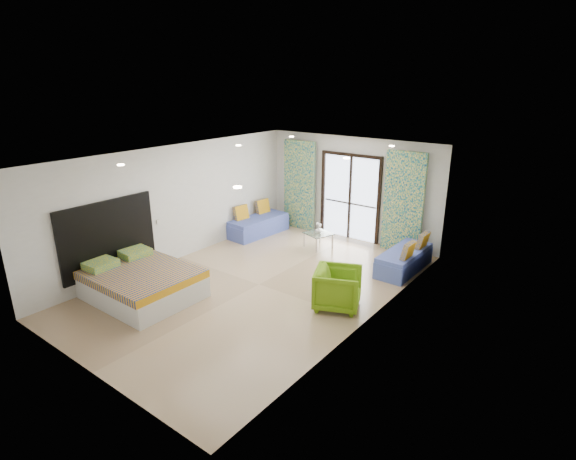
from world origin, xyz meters
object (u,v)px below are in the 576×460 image
Objects in this scene: daybed_right at (405,259)px; daybed_left at (258,225)px; coffee_table at (318,235)px; bed at (142,283)px; armchair at (338,286)px.

daybed_left is at bearing -177.63° from daybed_right.
daybed_right reaches higher than coffee_table.
daybed_left reaches higher than coffee_table.
bed is 2.43× the size of armchair.
coffee_table is 0.87× the size of armchair.
daybed_right reaches higher than bed.
armchair reaches higher than daybed_right.
daybed_right is at bearing -0.41° from coffee_table.
bed is 5.64m from daybed_right.
daybed_right is 2.41m from armchair.
armchair is at bearing -25.55° from daybed_left.
daybed_right is 2.33m from coffee_table.
bed is 1.21× the size of daybed_right.
bed is at bearing -106.12° from coffee_table.
coffee_table is (-2.33, 0.02, 0.09)m from daybed_right.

